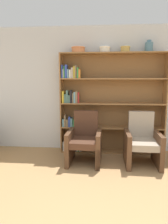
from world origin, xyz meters
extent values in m
cube|color=silver|center=(0.00, 2.78, 1.38)|extent=(12.00, 0.06, 2.75)
cube|color=olive|center=(-1.11, 2.59, 1.08)|extent=(0.02, 0.30, 2.16)
cube|color=olive|center=(1.10, 2.59, 1.08)|extent=(0.02, 0.30, 2.16)
cube|color=olive|center=(-0.01, 2.59, 2.15)|extent=(2.19, 0.30, 0.03)
cube|color=olive|center=(-0.01, 2.59, 0.01)|extent=(2.19, 0.30, 0.03)
cube|color=brown|center=(-0.01, 2.73, 1.08)|extent=(2.19, 0.01, 2.16)
cube|color=white|center=(-1.06, 2.55, 0.12)|extent=(0.04, 0.18, 0.20)
cube|color=black|center=(-1.01, 2.52, 0.14)|extent=(0.04, 0.13, 0.23)
cube|color=orange|center=(-0.96, 2.52, 0.12)|extent=(0.03, 0.12, 0.18)
cube|color=#334CB2|center=(-0.92, 2.53, 0.12)|extent=(0.04, 0.15, 0.18)
cube|color=white|center=(-0.88, 2.55, 0.15)|extent=(0.04, 0.18, 0.26)
cube|color=black|center=(-0.84, 2.53, 0.15)|extent=(0.04, 0.14, 0.25)
cube|color=black|center=(-0.79, 2.56, 0.14)|extent=(0.04, 0.20, 0.22)
cube|color=white|center=(-0.76, 2.52, 0.11)|extent=(0.02, 0.13, 0.17)
cube|color=#388C47|center=(-0.73, 2.52, 0.15)|extent=(0.02, 0.13, 0.25)
cube|color=white|center=(-0.70, 2.54, 0.15)|extent=(0.02, 0.17, 0.26)
cube|color=#B2A899|center=(-0.67, 2.53, 0.13)|extent=(0.03, 0.15, 0.22)
cube|color=olive|center=(-0.01, 2.59, 0.57)|extent=(2.19, 0.30, 0.02)
cube|color=#669EB2|center=(-1.06, 2.53, 0.66)|extent=(0.04, 0.13, 0.17)
cube|color=#7F6B4C|center=(-1.03, 2.52, 0.71)|extent=(0.03, 0.13, 0.26)
cube|color=#7F6B4C|center=(-0.98, 2.55, 0.66)|extent=(0.04, 0.19, 0.16)
cube|color=#334CB2|center=(-0.93, 2.52, 0.69)|extent=(0.04, 0.13, 0.22)
cube|color=#669EB2|center=(-0.88, 2.54, 0.67)|extent=(0.04, 0.16, 0.19)
cube|color=#388C47|center=(-0.83, 2.52, 0.66)|extent=(0.04, 0.12, 0.17)
cube|color=orange|center=(-0.79, 2.53, 0.72)|extent=(0.04, 0.15, 0.28)
cube|color=red|center=(-0.75, 2.54, 0.69)|extent=(0.04, 0.17, 0.22)
cube|color=black|center=(-0.70, 2.52, 0.71)|extent=(0.03, 0.13, 0.26)
cube|color=black|center=(-0.66, 2.53, 0.67)|extent=(0.04, 0.14, 0.18)
cube|color=gold|center=(-0.62, 2.52, 0.70)|extent=(0.03, 0.12, 0.25)
cube|color=red|center=(-0.58, 2.55, 0.66)|extent=(0.03, 0.19, 0.17)
cube|color=#994C99|center=(-0.54, 2.54, 0.70)|extent=(0.04, 0.15, 0.24)
cube|color=olive|center=(-0.01, 2.59, 1.09)|extent=(2.19, 0.30, 0.02)
cube|color=gold|center=(-1.06, 2.55, 1.23)|extent=(0.04, 0.18, 0.25)
cube|color=#4C756B|center=(-1.01, 2.56, 1.20)|extent=(0.04, 0.20, 0.19)
cube|color=#4C756B|center=(-0.97, 2.53, 1.24)|extent=(0.04, 0.14, 0.27)
cube|color=#4C756B|center=(-0.93, 2.56, 1.19)|extent=(0.03, 0.19, 0.17)
cube|color=black|center=(-0.89, 2.52, 1.24)|extent=(0.04, 0.12, 0.28)
cube|color=#7F6B4C|center=(-0.84, 2.53, 1.21)|extent=(0.03, 0.15, 0.21)
cube|color=#669EB2|center=(-0.81, 2.55, 1.22)|extent=(0.04, 0.19, 0.23)
cube|color=#7F6B4C|center=(-0.77, 2.52, 1.23)|extent=(0.04, 0.12, 0.25)
cube|color=red|center=(-0.73, 2.53, 1.22)|extent=(0.02, 0.15, 0.23)
cube|color=olive|center=(-0.01, 2.59, 1.62)|extent=(2.19, 0.30, 0.02)
cube|color=#334CB2|center=(-1.07, 2.53, 1.77)|extent=(0.02, 0.15, 0.28)
cube|color=#B2A899|center=(-1.05, 2.54, 1.73)|extent=(0.02, 0.17, 0.19)
cube|color=#388C47|center=(-1.03, 2.55, 1.76)|extent=(0.02, 0.19, 0.25)
cube|color=#334CB2|center=(-0.99, 2.54, 1.77)|extent=(0.04, 0.15, 0.28)
cube|color=#669EB2|center=(-0.95, 2.54, 1.73)|extent=(0.03, 0.15, 0.19)
cube|color=white|center=(-0.90, 2.52, 1.72)|extent=(0.04, 0.12, 0.18)
cube|color=#B2A899|center=(-0.86, 2.54, 1.74)|extent=(0.04, 0.16, 0.22)
cube|color=gold|center=(-0.81, 2.53, 1.76)|extent=(0.03, 0.13, 0.25)
cube|color=#7F6B4C|center=(-0.78, 2.54, 1.77)|extent=(0.03, 0.17, 0.27)
cube|color=#388C47|center=(-0.74, 2.53, 1.74)|extent=(0.03, 0.14, 0.22)
cube|color=orange|center=(-0.70, 2.52, 1.72)|extent=(0.04, 0.12, 0.18)
cylinder|color=#C67547|center=(-0.74, 2.59, 2.22)|extent=(0.27, 0.27, 0.11)
torus|color=#C67547|center=(-0.74, 2.59, 2.27)|extent=(0.30, 0.30, 0.02)
cylinder|color=silver|center=(-0.18, 2.59, 2.22)|extent=(0.21, 0.21, 0.11)
torus|color=silver|center=(-0.18, 2.59, 2.27)|extent=(0.24, 0.24, 0.02)
cylinder|color=tan|center=(0.24, 2.59, 2.22)|extent=(0.18, 0.18, 0.11)
torus|color=tan|center=(0.24, 2.59, 2.27)|extent=(0.21, 0.21, 0.02)
cylinder|color=slate|center=(0.72, 2.59, 2.26)|extent=(0.16, 0.16, 0.19)
cylinder|color=slate|center=(0.72, 2.59, 2.37)|extent=(0.09, 0.09, 0.05)
cube|color=brown|center=(-0.29, 1.62, 0.20)|extent=(0.07, 0.07, 0.39)
cube|color=brown|center=(-0.85, 1.65, 0.20)|extent=(0.07, 0.07, 0.39)
cube|color=brown|center=(-0.26, 2.23, 0.20)|extent=(0.07, 0.07, 0.39)
cube|color=brown|center=(-0.83, 2.26, 0.20)|extent=(0.07, 0.07, 0.39)
cube|color=#4C2D1E|center=(-0.56, 1.94, 0.42)|extent=(0.51, 0.66, 0.12)
cube|color=#4C2D1E|center=(-0.54, 2.22, 0.72)|extent=(0.49, 0.14, 0.54)
cube|color=brown|center=(-0.28, 1.93, 0.32)|extent=(0.11, 0.68, 0.63)
cube|color=brown|center=(-0.84, 1.95, 0.32)|extent=(0.11, 0.68, 0.63)
cube|color=brown|center=(0.82, 1.63, 0.20)|extent=(0.07, 0.07, 0.39)
cube|color=brown|center=(0.25, 1.64, 0.20)|extent=(0.07, 0.07, 0.39)
cube|color=brown|center=(0.83, 2.24, 0.20)|extent=(0.07, 0.07, 0.39)
cube|color=brown|center=(0.26, 2.25, 0.20)|extent=(0.07, 0.07, 0.39)
cube|color=tan|center=(0.54, 1.94, 0.42)|extent=(0.49, 0.65, 0.12)
cube|color=tan|center=(0.55, 2.22, 0.72)|extent=(0.48, 0.13, 0.54)
cube|color=brown|center=(0.82, 1.94, 0.32)|extent=(0.09, 0.68, 0.63)
cube|color=brown|center=(0.26, 1.95, 0.32)|extent=(0.09, 0.68, 0.63)
camera|label=1|loc=(-0.25, -1.74, 1.60)|focal=32.00mm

